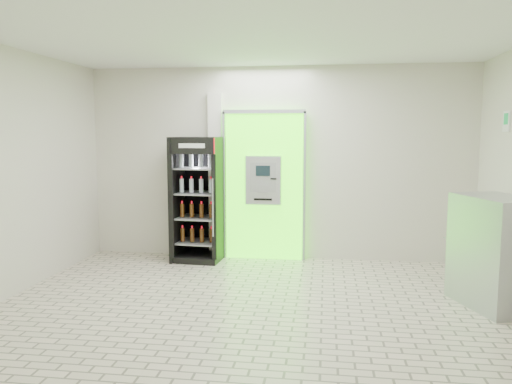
# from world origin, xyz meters

# --- Properties ---
(ground) EXTENTS (6.00, 6.00, 0.00)m
(ground) POSITION_xyz_m (0.00, 0.00, 0.00)
(ground) COLOR #BEB39E
(ground) RESTS_ON ground
(room_shell) EXTENTS (6.00, 6.00, 6.00)m
(room_shell) POSITION_xyz_m (0.00, 0.00, 1.84)
(room_shell) COLOR beige
(room_shell) RESTS_ON ground
(atm_assembly) EXTENTS (1.30, 0.24, 2.33)m
(atm_assembly) POSITION_xyz_m (-0.20, 2.41, 1.17)
(atm_assembly) COLOR #41FA0E
(atm_assembly) RESTS_ON ground
(pillar) EXTENTS (0.22, 0.11, 2.60)m
(pillar) POSITION_xyz_m (-0.98, 2.45, 1.30)
(pillar) COLOR silver
(pillar) RESTS_ON ground
(beverage_cooler) EXTENTS (0.76, 0.71, 1.91)m
(beverage_cooler) POSITION_xyz_m (-1.20, 2.18, 0.92)
(beverage_cooler) COLOR black
(beverage_cooler) RESTS_ON ground
(steel_cabinet) EXTENTS (0.94, 1.11, 1.27)m
(steel_cabinet) POSITION_xyz_m (2.67, 0.57, 0.63)
(steel_cabinet) COLOR #A1A4A9
(steel_cabinet) RESTS_ON ground
(exit_sign) EXTENTS (0.02, 0.22, 0.26)m
(exit_sign) POSITION_xyz_m (2.99, 1.40, 2.12)
(exit_sign) COLOR white
(exit_sign) RESTS_ON room_shell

